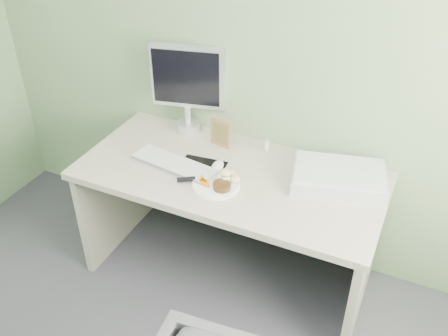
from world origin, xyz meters
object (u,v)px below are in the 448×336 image
at_px(desk, 229,200).
at_px(monitor, 188,84).
at_px(plate, 216,185).
at_px(scanner, 339,177).

height_order(desk, monitor, monitor).
relative_size(plate, monitor, 0.47).
bearing_deg(scanner, monitor, 156.03).
distance_m(scanner, monitor, 0.98).
distance_m(plate, monitor, 0.66).
distance_m(desk, scanner, 0.60).
bearing_deg(plate, scanner, 27.01).
bearing_deg(plate, desk, 83.82).
xyz_separation_m(desk, monitor, (-0.40, 0.31, 0.47)).
xyz_separation_m(scanner, monitor, (-0.94, 0.17, 0.26)).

